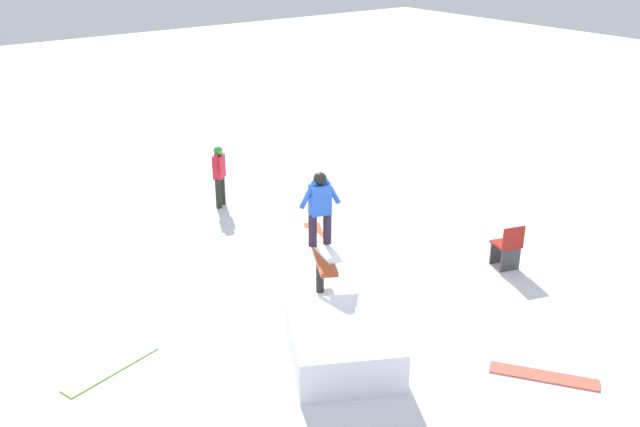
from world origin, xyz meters
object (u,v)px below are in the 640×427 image
Objects in this scene: main_rider_on_rail at (320,210)px; folding_chair at (507,247)px; bystander_red at (219,173)px; loose_snowboard_lime at (111,369)px; rail_feature at (320,254)px; loose_snowboard_coral at (544,376)px.

folding_chair is at bearing -98.03° from main_rider_on_rail.
main_rider_on_rail reaches higher than bystander_red.
bystander_red is at bearing 30.15° from loose_snowboard_lime.
rail_feature is 0.81m from main_rider_on_rail.
loose_snowboard_lime is at bearing 16.38° from loose_snowboard_coral.
loose_snowboard_lime is 1.74× the size of folding_chair.
loose_snowboard_lime is (-0.05, 3.81, -1.52)m from main_rider_on_rail.
loose_snowboard_coral is 3.45m from folding_chair.
loose_snowboard_lime is 7.26m from folding_chair.
bystander_red reaches higher than folding_chair.
rail_feature is 1.28× the size of loose_snowboard_coral.
rail_feature is 2.18× the size of folding_chair.
folding_chair is (2.57, -2.26, 0.40)m from loose_snowboard_coral.
loose_snowboard_lime is at bearing 104.72° from main_rider_on_rail.
main_rider_on_rail is 4.11m from loose_snowboard_lime.
loose_snowboard_lime is at bearing 6.58° from folding_chair.
main_rider_on_rail is 4.62m from bystander_red.
loose_snowboard_coral is 6.21m from loose_snowboard_lime.
loose_snowboard_coral is at bearing 65.50° from folding_chair.
main_rider_on_rail reaches higher than loose_snowboard_lime.
loose_snowboard_coral is (-8.44, -0.48, -0.78)m from bystander_red.
loose_snowboard_lime is (-4.58, 4.39, -0.78)m from bystander_red.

